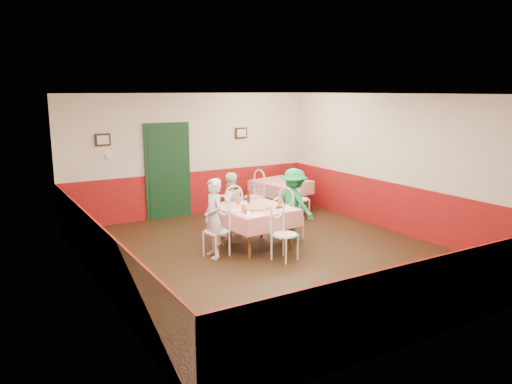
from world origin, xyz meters
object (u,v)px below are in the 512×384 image
second_table (281,196)px  chair_second_a (254,197)px  chair_right (292,217)px  diner_left (214,218)px  glass_c (238,201)px  chair_near (285,235)px  wallet (279,208)px  glass_a (244,209)px  glass_b (280,203)px  chair_left (216,231)px  main_table (256,228)px  diner_right (294,204)px  pizza (257,207)px  chair_far (231,215)px  diner_far (230,205)px  beer_bottle (248,198)px  chair_second_b (299,199)px

second_table → chair_second_a: size_ratio=1.24×
chair_right → diner_left: size_ratio=0.65×
chair_second_a → glass_c: (-1.33, -1.69, 0.38)m
chair_near → wallet: (0.26, 0.58, 0.32)m
glass_a → glass_b: size_ratio=0.94×
glass_a → second_table: bearing=45.0°
chair_left → chair_second_a: size_ratio=1.00×
main_table → chair_right: bearing=4.6°
wallet → diner_right: size_ratio=0.08×
pizza → glass_c: (-0.15, 0.44, 0.05)m
chair_far → glass_c: (-0.09, -0.47, 0.38)m
chair_near → glass_b: (0.33, 0.68, 0.39)m
chair_right → diner_far: bearing=32.5°
chair_right → pizza: chair_right is taller
beer_bottle → pizza: bearing=-99.1°
diner_left → chair_second_b: bearing=120.6°
glass_a → glass_c: 0.67m
chair_right → chair_left: bearing=79.1°
glass_a → chair_left: bearing=157.4°
pizza → diner_right: (0.91, 0.13, -0.08)m
chair_second_a → glass_c: 2.19m
chair_far → chair_second_a: size_ratio=1.00×
glass_b → beer_bottle: bearing=121.4°
chair_right → beer_bottle: size_ratio=4.16×
chair_second_a → glass_a: bearing=-44.7°
chair_far → beer_bottle: beer_bottle is taller
diner_far → chair_right: bearing=140.4°
chair_left → chair_second_a: (2.02, 2.14, 0.00)m
second_table → diner_left: diner_left is taller
pizza → chair_right: bearing=8.7°
main_table → wallet: size_ratio=11.09×
pizza → glass_b: bearing=-14.4°
glass_a → wallet: glass_a is taller
glass_a → diner_right: diner_right is taller
main_table → second_table: same height
glass_b → diner_left: 1.31m
second_table → glass_a: glass_a is taller
chair_far → diner_left: diner_left is taller
beer_bottle → chair_far: bearing=106.1°
beer_bottle → diner_right: 0.91m
chair_right → diner_left: (-1.74, -0.14, 0.24)m
second_table → chair_right: chair_right is taller
second_table → beer_bottle: 2.55m
pizza → wallet: bearing=-31.4°
chair_second_b → chair_left: bearing=-164.0°
chair_near → glass_b: bearing=47.0°
wallet → diner_left: (-1.23, 0.20, -0.08)m
wallet → diner_far: bearing=104.4°
glass_b → wallet: size_ratio=1.40×
second_table → diner_left: (-2.82, -2.14, 0.32)m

